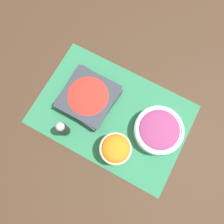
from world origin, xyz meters
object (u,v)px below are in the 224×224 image
Objects in this scene: tomato_bowl at (88,97)px; pepper_shaker at (63,129)px; carrot_bowl at (115,149)px; onion_bowl at (159,130)px.

tomato_bowl is 0.16m from pepper_shaker.
tomato_bowl is at bearing -95.70° from pepper_shaker.
carrot_bowl is at bearing 145.71° from tomato_bowl.
pepper_shaker is at bearing 84.30° from tomato_bowl.
pepper_shaker reaches higher than carrot_bowl.
carrot_bowl is 0.17m from onion_bowl.
pepper_shaker is (0.31, 0.16, 0.02)m from onion_bowl.
carrot_bowl is (-0.19, 0.13, 0.02)m from tomato_bowl.
carrot_bowl is 0.20m from pepper_shaker.
onion_bowl is 1.68× the size of pepper_shaker.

